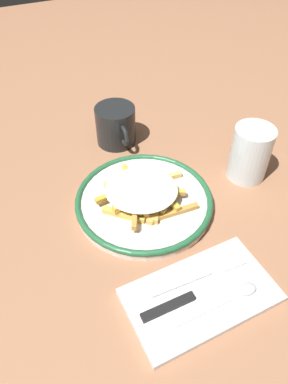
{
  "coord_description": "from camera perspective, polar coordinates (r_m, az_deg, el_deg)",
  "views": [
    {
      "loc": [
        0.45,
        -0.2,
        0.53
      ],
      "look_at": [
        0.0,
        0.0,
        0.04
      ],
      "focal_mm": 33.79,
      "sensor_mm": 36.0,
      "label": 1
    }
  ],
  "objects": [
    {
      "name": "ground_plane",
      "position": [
        0.73,
        -0.0,
        -2.1
      ],
      "size": [
        2.6,
        2.6,
        0.0
      ],
      "primitive_type": "plane",
      "color": "#986647"
    },
    {
      "name": "plate",
      "position": [
        0.72,
        -0.0,
        -1.42
      ],
      "size": [
        0.27,
        0.27,
        0.02
      ],
      "color": "silver",
      "rests_on": "ground_plane"
    },
    {
      "name": "fries_heap",
      "position": [
        0.7,
        -0.21,
        -0.2
      ],
      "size": [
        0.19,
        0.19,
        0.04
      ],
      "color": "#ECC064",
      "rests_on": "plate"
    },
    {
      "name": "napkin",
      "position": [
        0.61,
        8.97,
        -15.76
      ],
      "size": [
        0.14,
        0.24,
        0.01
      ],
      "primitive_type": "cube",
      "rotation": [
        0.0,
        0.0,
        0.04
      ],
      "color": "silver",
      "rests_on": "ground_plane"
    },
    {
      "name": "fork",
      "position": [
        0.62,
        8.72,
        -12.9
      ],
      "size": [
        0.02,
        0.18,
        0.01
      ],
      "color": "silver",
      "rests_on": "napkin"
    },
    {
      "name": "knife",
      "position": [
        0.59,
        7.47,
        -16.06
      ],
      "size": [
        0.02,
        0.21,
        0.01
      ],
      "color": "black",
      "rests_on": "napkin"
    },
    {
      "name": "spoon",
      "position": [
        0.6,
        13.39,
        -15.92
      ],
      "size": [
        0.02,
        0.15,
        0.01
      ],
      "color": "silver",
      "rests_on": "napkin"
    },
    {
      "name": "water_glass",
      "position": [
        0.78,
        16.41,
        5.9
      ],
      "size": [
        0.08,
        0.08,
        0.12
      ],
      "primitive_type": "cylinder",
      "color": "silver",
      "rests_on": "ground_plane"
    },
    {
      "name": "coffee_mug",
      "position": [
        0.86,
        -4.46,
        10.43
      ],
      "size": [
        0.12,
        0.09,
        0.09
      ],
      "color": "black",
      "rests_on": "ground_plane"
    }
  ]
}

